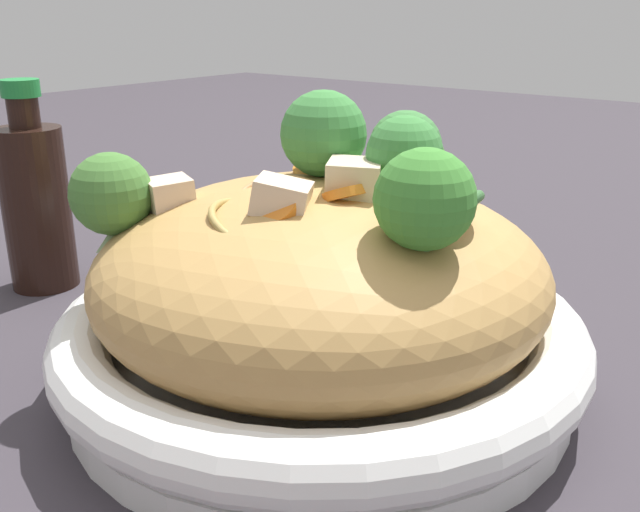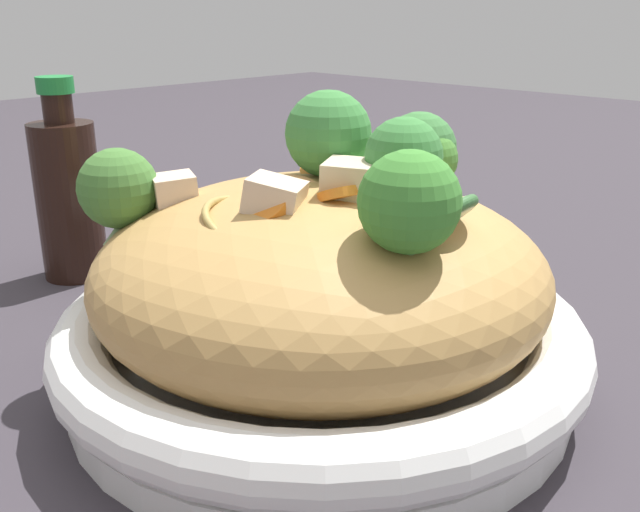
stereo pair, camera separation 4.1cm
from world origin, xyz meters
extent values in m
plane|color=#342E35|center=(0.00, 0.00, 0.00)|extent=(3.00, 3.00, 0.00)
cylinder|color=white|center=(0.00, 0.00, 0.01)|extent=(0.30, 0.30, 0.02)
torus|color=white|center=(0.00, 0.00, 0.04)|extent=(0.31, 0.31, 0.04)
ellipsoid|color=tan|center=(0.00, 0.00, 0.07)|extent=(0.26, 0.26, 0.11)
torus|color=tan|center=(-0.01, 0.00, 0.09)|extent=(0.06, 0.06, 0.02)
torus|color=#AD914B|center=(0.00, 0.04, 0.11)|extent=(0.08, 0.09, 0.03)
torus|color=tan|center=(0.01, 0.02, 0.12)|extent=(0.08, 0.07, 0.03)
cone|color=#90B36E|center=(-0.01, -0.10, 0.11)|extent=(0.02, 0.02, 0.02)
sphere|color=#468432|center=(-0.01, -0.10, 0.12)|extent=(0.05, 0.05, 0.04)
cone|color=#92AA73|center=(0.09, 0.07, 0.09)|extent=(0.04, 0.03, 0.02)
sphere|color=#437632|center=(0.09, 0.07, 0.12)|extent=(0.07, 0.07, 0.05)
cone|color=#95B36C|center=(0.01, -0.10, 0.10)|extent=(0.03, 0.03, 0.01)
sphere|color=#3F7D3E|center=(0.01, -0.10, 0.13)|extent=(0.07, 0.07, 0.05)
cone|color=#93B572|center=(0.01, -0.02, 0.12)|extent=(0.03, 0.03, 0.02)
sphere|color=#3D833D|center=(0.01, -0.02, 0.15)|extent=(0.07, 0.07, 0.05)
cone|color=#98AB73|center=(-0.04, -0.02, 0.12)|extent=(0.03, 0.03, 0.02)
sphere|color=#3D823D|center=(-0.04, -0.02, 0.14)|extent=(0.06, 0.06, 0.04)
cone|color=#95B271|center=(-0.08, 0.03, 0.11)|extent=(0.03, 0.03, 0.01)
sphere|color=#3F8732|center=(-0.08, 0.03, 0.13)|extent=(0.07, 0.07, 0.05)
cylinder|color=orange|center=(0.03, -0.03, 0.12)|extent=(0.03, 0.03, 0.02)
cylinder|color=orange|center=(-0.01, 0.05, 0.12)|extent=(0.03, 0.02, 0.02)
cylinder|color=orange|center=(-0.03, 0.01, 0.12)|extent=(0.03, 0.03, 0.01)
cylinder|color=beige|center=(-0.08, -0.01, 0.12)|extent=(0.04, 0.04, 0.03)
torus|color=#366634|center=(-0.08, -0.01, 0.12)|extent=(0.04, 0.05, 0.03)
cylinder|color=beige|center=(-0.01, -0.03, 0.12)|extent=(0.04, 0.04, 0.02)
torus|color=#2C5C29|center=(-0.01, -0.03, 0.12)|extent=(0.05, 0.05, 0.02)
cube|color=beige|center=(-0.03, -0.04, 0.13)|extent=(0.04, 0.04, 0.03)
cube|color=beige|center=(-0.01, 0.04, 0.13)|extent=(0.04, 0.04, 0.02)
cube|color=beige|center=(-0.02, 0.00, 0.13)|extent=(0.04, 0.04, 0.02)
cube|color=beige|center=(0.07, 0.05, 0.12)|extent=(0.03, 0.03, 0.02)
cylinder|color=black|center=(0.28, 0.01, 0.06)|extent=(0.05, 0.05, 0.13)
cylinder|color=black|center=(0.28, 0.01, 0.14)|extent=(0.02, 0.02, 0.02)
cylinder|color=#1E7F38|center=(0.28, 0.01, 0.16)|extent=(0.03, 0.03, 0.01)
camera|label=1|loc=(-0.24, 0.30, 0.22)|focal=39.93mm
camera|label=2|loc=(-0.27, 0.28, 0.22)|focal=39.93mm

